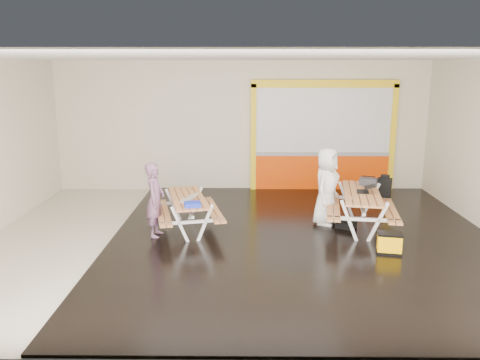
{
  "coord_description": "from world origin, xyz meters",
  "views": [
    {
      "loc": [
        0.11,
        -8.91,
        3.29
      ],
      "look_at": [
        0.0,
        0.9,
        1.0
      ],
      "focal_mm": 35.81,
      "sensor_mm": 36.0,
      "label": 1
    }
  ],
  "objects_px": {
    "picnic_table_left": "(188,205)",
    "person_left": "(155,200)",
    "fluke_bag": "(389,243)",
    "person_right": "(326,187)",
    "toolbox": "(368,182)",
    "blue_pouch": "(192,204)",
    "backpack": "(384,186)",
    "picnic_table_right": "(361,201)",
    "laptop_left": "(189,199)",
    "laptop_right": "(365,190)",
    "dark_case": "(346,225)"
  },
  "relations": [
    {
      "from": "picnic_table_left",
      "to": "person_left",
      "type": "relative_size",
      "value": 1.4
    },
    {
      "from": "person_left",
      "to": "fluke_bag",
      "type": "bearing_deg",
      "value": -97.8
    },
    {
      "from": "person_right",
      "to": "toolbox",
      "type": "height_order",
      "value": "person_right"
    },
    {
      "from": "person_left",
      "to": "toolbox",
      "type": "distance_m",
      "value": 4.56
    },
    {
      "from": "blue_pouch",
      "to": "backpack",
      "type": "relative_size",
      "value": 0.59
    },
    {
      "from": "person_left",
      "to": "person_right",
      "type": "relative_size",
      "value": 0.9
    },
    {
      "from": "person_left",
      "to": "fluke_bag",
      "type": "relative_size",
      "value": 3.09
    },
    {
      "from": "person_left",
      "to": "blue_pouch",
      "type": "height_order",
      "value": "person_left"
    },
    {
      "from": "picnic_table_right",
      "to": "laptop_left",
      "type": "bearing_deg",
      "value": -172.87
    },
    {
      "from": "fluke_bag",
      "to": "person_left",
      "type": "bearing_deg",
      "value": 168.3
    },
    {
      "from": "toolbox",
      "to": "picnic_table_right",
      "type": "bearing_deg",
      "value": -115.63
    },
    {
      "from": "laptop_right",
      "to": "person_right",
      "type": "bearing_deg",
      "value": 158.26
    },
    {
      "from": "person_left",
      "to": "toolbox",
      "type": "relative_size",
      "value": 3.67
    },
    {
      "from": "picnic_table_left",
      "to": "laptop_left",
      "type": "xyz_separation_m",
      "value": [
        0.06,
        -0.29,
        0.22
      ]
    },
    {
      "from": "dark_case",
      "to": "fluke_bag",
      "type": "relative_size",
      "value": 0.77
    },
    {
      "from": "laptop_left",
      "to": "backpack",
      "type": "distance_m",
      "value": 4.38
    },
    {
      "from": "picnic_table_right",
      "to": "dark_case",
      "type": "relative_size",
      "value": 6.06
    },
    {
      "from": "fluke_bag",
      "to": "person_right",
      "type": "bearing_deg",
      "value": 117.31
    },
    {
      "from": "picnic_table_left",
      "to": "backpack",
      "type": "distance_m",
      "value": 4.36
    },
    {
      "from": "toolbox",
      "to": "dark_case",
      "type": "xyz_separation_m",
      "value": [
        -0.56,
        -0.59,
        -0.78
      ]
    },
    {
      "from": "laptop_right",
      "to": "dark_case",
      "type": "bearing_deg",
      "value": -178.37
    },
    {
      "from": "laptop_right",
      "to": "blue_pouch",
      "type": "bearing_deg",
      "value": -166.48
    },
    {
      "from": "backpack",
      "to": "dark_case",
      "type": "height_order",
      "value": "backpack"
    },
    {
      "from": "person_left",
      "to": "person_right",
      "type": "xyz_separation_m",
      "value": [
        3.48,
        0.79,
        0.08
      ]
    },
    {
      "from": "picnic_table_left",
      "to": "fluke_bag",
      "type": "xyz_separation_m",
      "value": [
        3.76,
        -1.26,
        -0.34
      ]
    },
    {
      "from": "picnic_table_left",
      "to": "dark_case",
      "type": "bearing_deg",
      "value": 2.27
    },
    {
      "from": "picnic_table_left",
      "to": "dark_case",
      "type": "relative_size",
      "value": 5.63
    },
    {
      "from": "toolbox",
      "to": "blue_pouch",
      "type": "bearing_deg",
      "value": -158.99
    },
    {
      "from": "person_right",
      "to": "toolbox",
      "type": "bearing_deg",
      "value": -44.92
    },
    {
      "from": "person_left",
      "to": "blue_pouch",
      "type": "distance_m",
      "value": 0.84
    },
    {
      "from": "picnic_table_right",
      "to": "fluke_bag",
      "type": "height_order",
      "value": "picnic_table_right"
    },
    {
      "from": "laptop_right",
      "to": "toolbox",
      "type": "distance_m",
      "value": 0.61
    },
    {
      "from": "picnic_table_right",
      "to": "fluke_bag",
      "type": "bearing_deg",
      "value": -81.92
    },
    {
      "from": "picnic_table_right",
      "to": "toolbox",
      "type": "xyz_separation_m",
      "value": [
        0.27,
        0.57,
        0.28
      ]
    },
    {
      "from": "picnic_table_left",
      "to": "person_right",
      "type": "bearing_deg",
      "value": 8.63
    },
    {
      "from": "picnic_table_left",
      "to": "picnic_table_right",
      "type": "height_order",
      "value": "picnic_table_right"
    },
    {
      "from": "picnic_table_left",
      "to": "person_left",
      "type": "bearing_deg",
      "value": -149.47
    },
    {
      "from": "backpack",
      "to": "toolbox",
      "type": "bearing_deg",
      "value": -152.48
    },
    {
      "from": "blue_pouch",
      "to": "fluke_bag",
      "type": "xyz_separation_m",
      "value": [
        3.59,
        -0.56,
        -0.56
      ]
    },
    {
      "from": "laptop_left",
      "to": "dark_case",
      "type": "relative_size",
      "value": 0.99
    },
    {
      "from": "person_right",
      "to": "toolbox",
      "type": "xyz_separation_m",
      "value": [
        0.95,
        0.28,
        0.04
      ]
    },
    {
      "from": "laptop_left",
      "to": "laptop_right",
      "type": "distance_m",
      "value": 3.6
    },
    {
      "from": "picnic_table_right",
      "to": "laptop_right",
      "type": "height_order",
      "value": "laptop_right"
    },
    {
      "from": "person_right",
      "to": "fluke_bag",
      "type": "height_order",
      "value": "person_right"
    },
    {
      "from": "person_left",
      "to": "laptop_right",
      "type": "height_order",
      "value": "person_left"
    },
    {
      "from": "backpack",
      "to": "picnic_table_right",
      "type": "bearing_deg",
      "value": -131.38
    },
    {
      "from": "picnic_table_right",
      "to": "person_left",
      "type": "bearing_deg",
      "value": -173.17
    },
    {
      "from": "laptop_left",
      "to": "backpack",
      "type": "bearing_deg",
      "value": 16.3
    },
    {
      "from": "dark_case",
      "to": "laptop_left",
      "type": "bearing_deg",
      "value": -172.52
    },
    {
      "from": "toolbox",
      "to": "picnic_table_left",
      "type": "bearing_deg",
      "value": -169.43
    }
  ]
}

